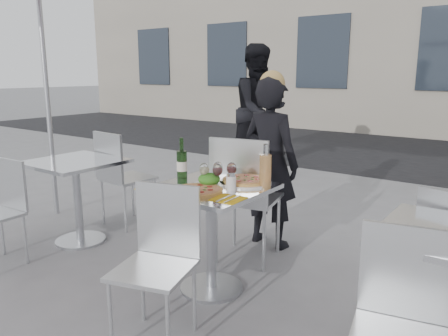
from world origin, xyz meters
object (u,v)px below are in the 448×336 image
Objects in this scene: side_table_left at (77,184)px; salad_plate at (209,180)px; main_table at (211,216)px; carafe at (265,170)px; wineglass_red_b at (232,169)px; napkin_right at (228,199)px; side_chair_lnear at (1,203)px; wineglass_red_a at (218,171)px; wine_bottle at (182,163)px; sugar_shaker at (231,182)px; pizza_far at (245,181)px; chair_far at (244,190)px; wineglass_white_a at (204,170)px; napkin_left at (154,188)px; pizza_near at (198,190)px; wineglass_white_b at (218,169)px; woman_diner at (270,163)px; side_chair_lfar at (119,171)px; pedestrian_a at (259,110)px; side_chair_rnear at (403,314)px; chair_near at (160,250)px.

salad_plate reaches higher than side_table_left.
main_table is 0.49m from carafe.
napkin_right is (0.18, -0.29, -0.11)m from wineglass_red_b.
side_chair_lnear reaches higher than napkin_right.
carafe is 1.84× the size of wineglass_red_a.
sugar_shaker is at bearing -5.46° from wine_bottle.
pizza_far is at bearing 7.49° from side_table_left.
pizza_far is (1.75, 0.83, 0.27)m from side_chair_lnear.
wineglass_white_a is (0.02, -0.51, 0.25)m from chair_far.
sugar_shaker reaches higher than napkin_right.
napkin_left is at bearing -131.89° from salad_plate.
main_table is 0.51m from chair_far.
pizza_near is 0.26m from wineglass_white_b.
woman_diner is 9.31× the size of wineglass_white_b.
chair_far is 0.49m from wineglass_red_b.
side_chair_lnear is 2.12m from carafe.
side_table_left is at bearing 96.78° from side_chair_lfar.
wineglass_red_b is at bearing 74.22° from pizza_near.
carafe reaches higher than napkin_right.
pedestrian_a is 3.61m from wineglass_white_b.
main_table is 0.32m from wineglass_red_a.
chair_far is at bearing 92.04° from wineglass_white_a.
pedestrian_a is 12.10× the size of wineglass_white_a.
wineglass_red_a is (0.04, 0.02, 0.32)m from main_table.
chair_far is 3.47× the size of wine_bottle.
side_chair_lnear is (-1.61, -0.62, -0.05)m from main_table.
side_chair_rnear reaches higher than side_table_left.
side_table_left is 0.73× the size of chair_far.
wineglass_white_b is at bearing 70.58° from salad_plate.
wineglass_white_a is 0.79× the size of napkin_left.
salad_plate is at bearing -150.15° from carafe.
pedestrian_a is (-0.15, 3.29, 0.41)m from side_table_left.
sugar_shaker is (0.26, -0.95, 0.07)m from woman_diner.
chair_near reaches higher than main_table.
pizza_far is (0.24, -0.75, 0.03)m from woman_diner.
wineglass_white_b is 1.00× the size of wineglass_red_a.
woman_diner is (-0.04, 0.47, 0.13)m from chair_far.
chair_near reaches higher than sugar_shaker.
wineglass_white_b reaches higher than pizza_near.
main_table is 0.99m from woman_diner.
carafe reaches higher than salad_plate.
chair_far is at bearing 75.20° from napkin_left.
side_chair_lfar is 6.01× the size of wineglass_red_a.
napkin_left is (-0.27, -0.26, 0.21)m from main_table.
side_chair_lnear is 5.28× the size of wineglass_white_a.
side_table_left is at bearing -177.07° from wine_bottle.
pizza_far is 0.48m from wine_bottle.
wineglass_red_b is at bearing -113.50° from pizza_far.
wineglass_white_a is (-0.06, 0.15, 0.10)m from pizza_near.
wineglass_white_b reaches higher than side_chair_lnear.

